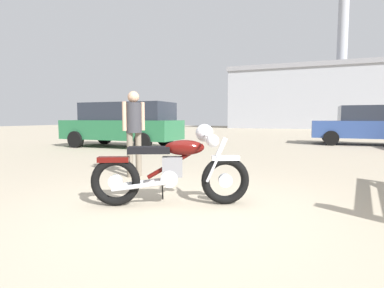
{
  "coord_description": "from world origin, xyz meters",
  "views": [
    {
      "loc": [
        1.49,
        -3.24,
        1.14
      ],
      "look_at": [
        -0.59,
        1.58,
        0.7
      ],
      "focal_mm": 28.49,
      "sensor_mm": 36.0,
      "label": 1
    }
  ],
  "objects": [
    {
      "name": "red_hatchback_near",
      "position": [
        3.11,
        11.62,
        0.84
      ],
      "size": [
        4.27,
        2.07,
        1.67
      ],
      "rotation": [
        0.0,
        0.0,
        3.19
      ],
      "color": "black",
      "rests_on": "ground_plane"
    },
    {
      "name": "vintage_motorcycle",
      "position": [
        -0.29,
        0.32,
        0.49
      ],
      "size": [
        1.91,
        1.11,
        1.07
      ],
      "rotation": [
        0.0,
        0.0,
        0.46
      ],
      "color": "black",
      "rests_on": "ground_plane"
    },
    {
      "name": "industrial_building",
      "position": [
        -0.78,
        35.31,
        3.54
      ],
      "size": [
        16.47,
        9.88,
        14.4
      ],
      "rotation": [
        0.0,
        0.0,
        0.03
      ],
      "color": "#9EA0A8",
      "rests_on": "ground_plane"
    },
    {
      "name": "ground_plane",
      "position": [
        0.0,
        0.0,
        0.0
      ],
      "size": [
        80.0,
        80.0,
        0.0
      ],
      "primitive_type": "plane",
      "color": "tan"
    },
    {
      "name": "bystander",
      "position": [
        -1.88,
        1.73,
        1.02
      ],
      "size": [
        0.3,
        0.4,
        1.66
      ],
      "rotation": [
        0.0,
        0.0,
        5.73
      ],
      "color": "#706656",
      "rests_on": "ground_plane"
    },
    {
      "name": "silver_sedan_mid",
      "position": [
        -5.73,
        6.7,
        0.94
      ],
      "size": [
        4.75,
        2.07,
        1.74
      ],
      "rotation": [
        0.0,
        0.0,
        3.17
      ],
      "color": "black",
      "rests_on": "ground_plane"
    }
  ]
}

